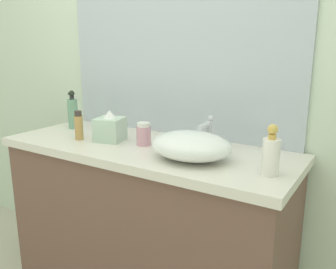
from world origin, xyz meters
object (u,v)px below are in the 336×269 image
Objects in this scene: tissue_box at (110,128)px; perfume_bottle at (79,126)px; sink_basin at (191,146)px; lotion_bottle at (144,134)px; soap_dispenser at (271,154)px; spray_can at (73,112)px.

perfume_bottle is at bearing -156.36° from tissue_box.
sink_basin is 3.20× the size of lotion_bottle.
tissue_box reaches higher than lotion_bottle.
soap_dispenser is at bearing 0.34° from perfume_bottle.
spray_can is (-0.22, 0.17, 0.02)m from perfume_bottle.
lotion_bottle is 0.36m from perfume_bottle.
perfume_bottle reaches higher than sink_basin.
lotion_bottle is at bearing 6.88° from tissue_box.
perfume_bottle reaches higher than lotion_bottle.
soap_dispenser is 0.85m from tissue_box.
spray_can is 1.39× the size of tissue_box.
tissue_box reaches higher than sink_basin.
spray_can is at bearing 171.99° from lotion_bottle.
lotion_bottle is at bearing 172.55° from soap_dispenser.
tissue_box is at bearing -15.47° from spray_can.
soap_dispenser reaches higher than lotion_bottle.
spray_can is (-1.23, 0.17, 0.01)m from soap_dispenser.
soap_dispenser is 1.29× the size of perfume_bottle.
sink_basin is at bearing -13.42° from lotion_bottle.
lotion_bottle is 0.58m from spray_can.
tissue_box reaches higher than perfume_bottle.
soap_dispenser is 1.21× the size of tissue_box.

